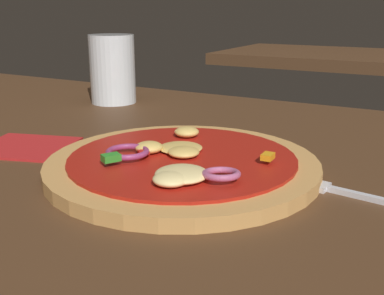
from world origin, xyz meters
name	(u,v)px	position (x,y,z in m)	size (l,w,h in m)	color
dining_table	(129,192)	(0.00, 0.00, 0.02)	(1.43, 0.87, 0.04)	#4C301C
pizza	(182,164)	(0.04, 0.03, 0.05)	(0.27, 0.27, 0.03)	tan
fork	(352,194)	(0.21, 0.05, 0.04)	(0.18, 0.04, 0.01)	silver
beer_glass	(113,71)	(-0.24, 0.28, 0.09)	(0.08, 0.08, 0.12)	silver
napkin	(26,147)	(-0.16, 0.01, 0.04)	(0.13, 0.12, 0.00)	#B21E1E
background_table	(313,57)	(-0.18, 1.40, 0.02)	(0.63, 0.52, 0.04)	#4C301C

